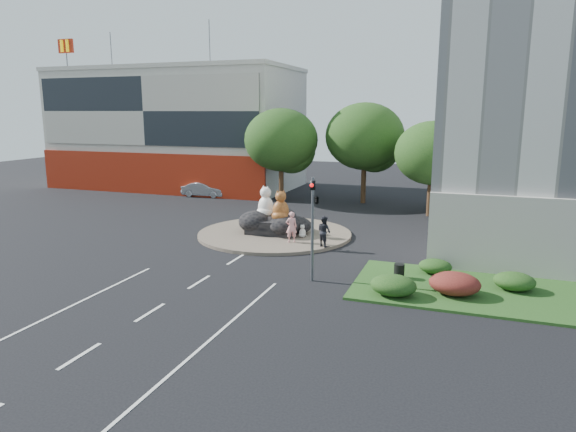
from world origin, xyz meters
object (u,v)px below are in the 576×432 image
(pedestrian_dark, at_px, (324,231))
(kitten_white, at_px, (302,231))
(kitten_calico, at_px, (250,226))
(parked_car, at_px, (204,189))
(cat_white, at_px, (266,202))
(pedestrian_pink, at_px, (291,227))
(litter_bin, at_px, (399,271))
(cat_tabby, at_px, (281,205))

(pedestrian_dark, bearing_deg, kitten_white, -8.20)
(kitten_calico, xyz_separation_m, parked_car, (-10.42, 12.90, 0.04))
(kitten_calico, height_order, pedestrian_dark, pedestrian_dark)
(pedestrian_dark, bearing_deg, cat_white, 5.33)
(kitten_white, relative_size, pedestrian_pink, 0.45)
(cat_white, xyz_separation_m, kitten_calico, (-0.80, -0.83, -1.52))
(kitten_white, distance_m, litter_bin, 8.98)
(pedestrian_pink, distance_m, parked_car, 19.87)
(cat_tabby, distance_m, pedestrian_dark, 3.99)
(kitten_white, distance_m, parked_car, 19.07)
(kitten_white, bearing_deg, litter_bin, -72.34)
(pedestrian_dark, bearing_deg, kitten_calico, 16.46)
(cat_tabby, relative_size, litter_bin, 2.95)
(cat_white, bearing_deg, pedestrian_dark, -0.99)
(litter_bin, bearing_deg, cat_white, 145.09)
(kitten_calico, xyz_separation_m, pedestrian_dark, (5.50, -1.70, 0.45))
(cat_white, bearing_deg, parked_car, 160.22)
(kitten_calico, relative_size, pedestrian_dark, 0.51)
(cat_tabby, bearing_deg, kitten_white, -32.55)
(kitten_white, distance_m, pedestrian_pink, 1.50)
(pedestrian_dark, bearing_deg, cat_tabby, 5.11)
(kitten_white, xyz_separation_m, parked_car, (-14.04, 12.91, 0.07))
(cat_tabby, distance_m, kitten_calico, 2.57)
(kitten_calico, relative_size, parked_car, 0.22)
(cat_white, bearing_deg, kitten_white, 10.61)
(cat_tabby, xyz_separation_m, pedestrian_pink, (1.26, -1.54, -0.97))
(pedestrian_pink, bearing_deg, kitten_calico, -53.27)
(cat_tabby, height_order, litter_bin, cat_tabby)
(kitten_white, relative_size, pedestrian_dark, 0.46)
(kitten_white, height_order, pedestrian_dark, pedestrian_dark)
(cat_white, height_order, litter_bin, cat_white)
(cat_white, height_order, kitten_white, cat_white)
(cat_white, distance_m, pedestrian_pink, 3.55)
(cat_tabby, bearing_deg, pedestrian_dark, -55.16)
(cat_white, relative_size, pedestrian_pink, 1.14)
(pedestrian_dark, height_order, litter_bin, pedestrian_dark)
(pedestrian_pink, distance_m, litter_bin, 8.38)
(kitten_calico, relative_size, pedestrian_pink, 0.49)
(kitten_calico, height_order, kitten_white, kitten_calico)
(litter_bin, bearing_deg, parked_car, 137.98)
(kitten_calico, distance_m, kitten_white, 3.62)
(pedestrian_dark, xyz_separation_m, parked_car, (-15.92, 14.59, -0.41))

